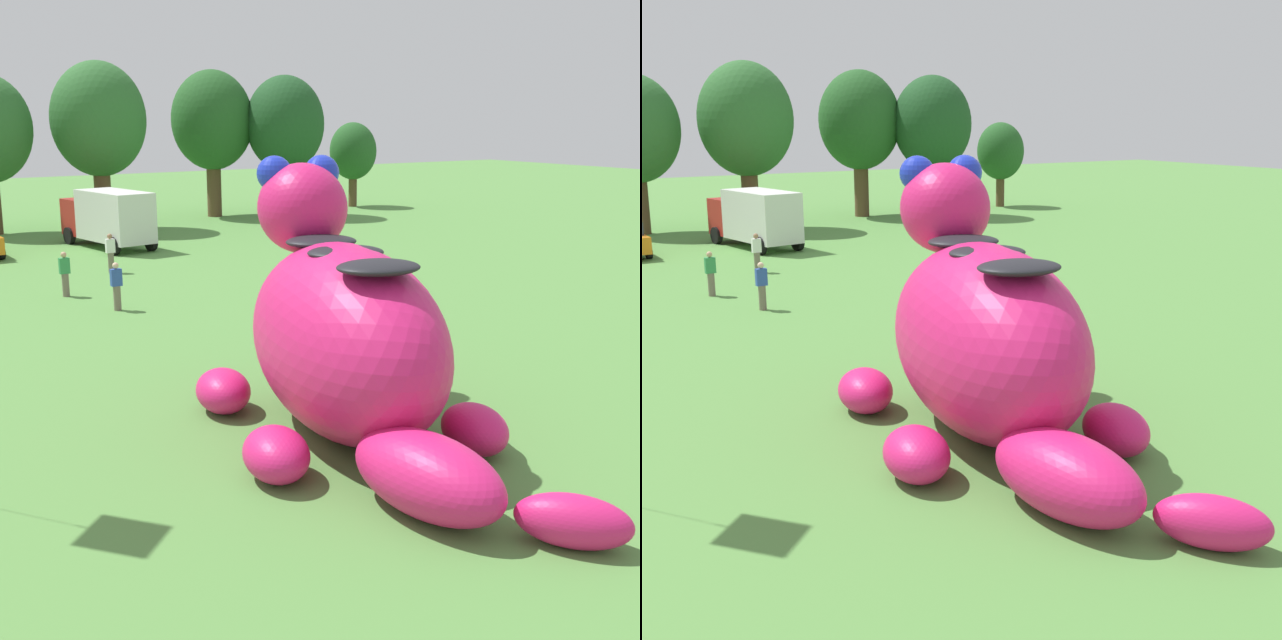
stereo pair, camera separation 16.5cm
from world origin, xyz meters
TOP-DOWN VIEW (x-y plane):
  - ground_plane at (0.00, 0.00)m, footprint 160.00×160.00m
  - giant_inflatable_creature at (-0.47, 0.07)m, footprint 6.89×11.65m
  - box_truck at (3.77, 27.99)m, footprint 3.26×6.65m
  - tree_centre_right at (5.80, 34.80)m, footprint 5.47×5.47m
  - tree_mid_right at (14.30, 37.46)m, footprint 5.37×5.37m
  - tree_right at (18.42, 35.03)m, footprint 5.18×5.18m
  - tree_far_right at (25.64, 37.55)m, footprint 3.45×3.45m
  - spectator_near_inflatable at (-0.74, 13.97)m, footprint 0.38×0.26m
  - spectator_mid_field at (-1.60, 17.27)m, footprint 0.38×0.26m
  - spectator_by_cars at (1.49, 21.10)m, footprint 0.38×0.26m

SIDE VIEW (x-z plane):
  - ground_plane at x=0.00m, z-range 0.00..0.00m
  - spectator_near_inflatable at x=-0.74m, z-range 0.00..1.71m
  - spectator_mid_field at x=-1.60m, z-range 0.00..1.71m
  - spectator_by_cars at x=1.49m, z-range 0.00..1.71m
  - box_truck at x=3.77m, z-range 0.13..3.08m
  - giant_inflatable_creature at x=-0.47m, z-range -0.78..5.01m
  - tree_far_right at x=25.64m, z-range 0.94..7.06m
  - tree_right at x=18.42m, z-range 1.42..10.61m
  - tree_mid_right at x=14.30m, z-range 1.47..11.00m
  - tree_centre_right at x=5.80m, z-range 1.50..11.21m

